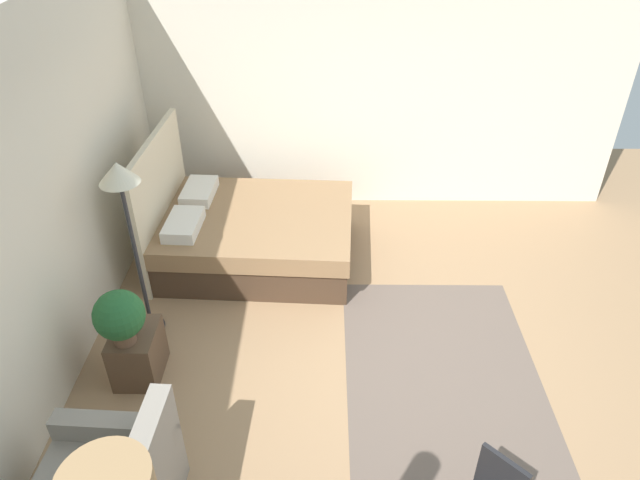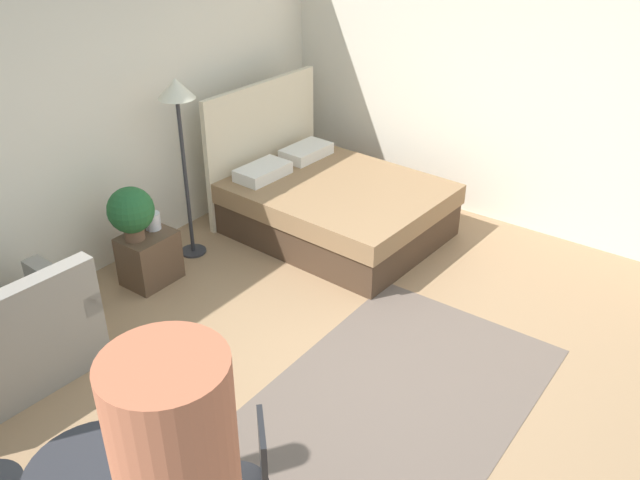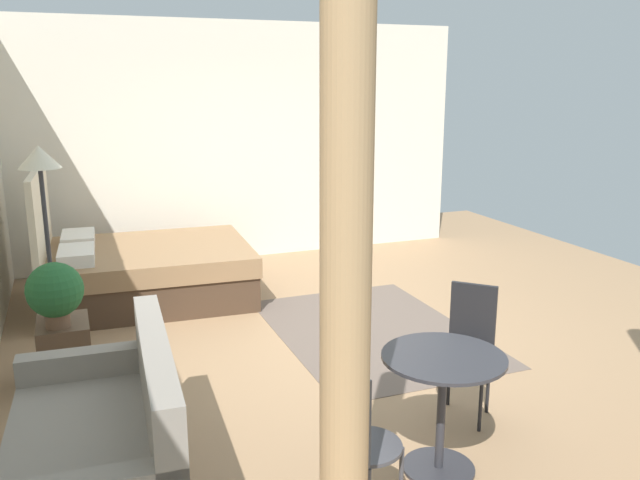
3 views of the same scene
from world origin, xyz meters
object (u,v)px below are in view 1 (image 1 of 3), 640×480
at_px(bed, 250,232).
at_px(floor_lamp, 122,191).
at_px(nightstand, 138,353).
at_px(potted_plant, 119,316).
at_px(vase, 130,316).

distance_m(bed, floor_lamp, 1.81).
bearing_deg(nightstand, potted_plant, 165.39).
bearing_deg(floor_lamp, vase, -176.76).
xyz_separation_m(bed, potted_plant, (-1.81, 0.78, 0.42)).
xyz_separation_m(bed, nightstand, (-1.71, 0.76, -0.08)).
relative_size(bed, floor_lamp, 1.22).
relative_size(nightstand, vase, 3.05).
bearing_deg(bed, nightstand, 156.22).
relative_size(potted_plant, vase, 3.13).
bearing_deg(floor_lamp, nightstand, -173.59).
bearing_deg(vase, nightstand, -162.10).
bearing_deg(potted_plant, floor_lamp, 3.26).
bearing_deg(floor_lamp, bed, -35.73).
distance_m(nightstand, vase, 0.33).
relative_size(bed, nightstand, 4.48).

